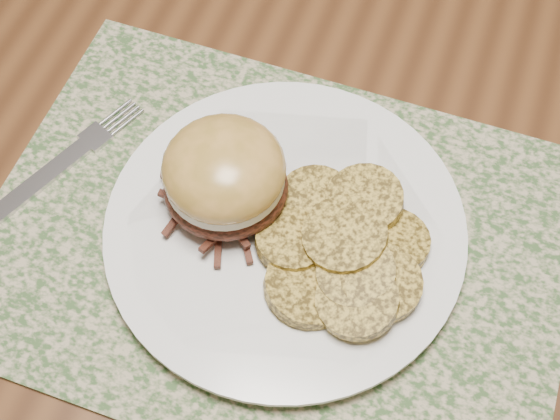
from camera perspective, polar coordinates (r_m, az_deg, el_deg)
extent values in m
plane|color=brown|center=(1.39, 2.66, -7.56)|extent=(3.50, 3.50, 0.00)
cube|color=brown|center=(0.77, 4.91, 13.38)|extent=(1.50, 0.90, 0.04)
cube|color=#39572D|center=(0.60, -0.30, -2.48)|extent=(0.45, 0.33, 0.00)
cylinder|color=white|center=(0.60, 0.38, -1.46)|extent=(0.26, 0.26, 0.02)
ellipsoid|color=black|center=(0.59, -3.97, 1.66)|extent=(0.12, 0.12, 0.04)
cylinder|color=beige|center=(0.57, -4.08, 2.57)|extent=(0.12, 0.12, 0.01)
ellipsoid|color=#BA873D|center=(0.56, -4.14, 3.08)|extent=(0.12, 0.12, 0.05)
cylinder|color=gold|center=(0.60, 2.60, 0.75)|extent=(0.08, 0.08, 0.01)
cylinder|color=gold|center=(0.59, 6.19, 0.75)|extent=(0.07, 0.07, 0.02)
cylinder|color=gold|center=(0.58, 8.11, -2.29)|extent=(0.06, 0.06, 0.02)
cylinder|color=gold|center=(0.57, 0.80, -2.23)|extent=(0.06, 0.06, 0.02)
cylinder|color=gold|center=(0.57, 4.77, -1.83)|extent=(0.09, 0.09, 0.02)
cylinder|color=gold|center=(0.56, 7.39, -5.26)|extent=(0.08, 0.08, 0.02)
cylinder|color=gold|center=(0.56, 2.16, -5.56)|extent=(0.09, 0.09, 0.02)
cylinder|color=gold|center=(0.55, 5.67, -6.55)|extent=(0.08, 0.08, 0.02)
cylinder|color=gold|center=(0.56, 5.58, -4.56)|extent=(0.07, 0.07, 0.02)
cube|color=#B9B8BF|center=(0.65, -18.39, 1.00)|extent=(0.07, 0.13, 0.00)
cube|color=#B9B8BF|center=(0.67, -13.33, 5.21)|extent=(0.03, 0.03, 0.00)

